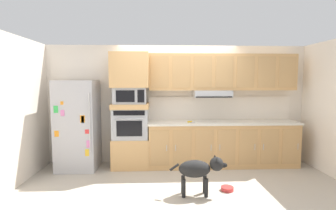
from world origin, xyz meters
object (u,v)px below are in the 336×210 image
at_px(built_in_oven, 131,123).
at_px(dog, 199,169).
at_px(refrigerator, 78,125).
at_px(screwdriver, 190,122).
at_px(dog_food_bowl, 227,189).
at_px(microwave, 130,95).

relative_size(built_in_oven, dog, 0.79).
xyz_separation_m(refrigerator, screwdriver, (2.23, -0.03, 0.05)).
bearing_deg(screwdriver, dog_food_bowl, -68.29).
distance_m(dog, dog_food_bowl, 0.62).
xyz_separation_m(refrigerator, built_in_oven, (1.04, 0.07, 0.02)).
relative_size(refrigerator, microwave, 2.73).
bearing_deg(refrigerator, dog, -30.83).
distance_m(refrigerator, dog_food_bowl, 3.06).
xyz_separation_m(refrigerator, microwave, (1.04, 0.07, 0.58)).
relative_size(microwave, dog_food_bowl, 3.22).
bearing_deg(built_in_oven, dog_food_bowl, -37.06).
height_order(refrigerator, dog_food_bowl, refrigerator).
bearing_deg(dog, built_in_oven, 131.45).
bearing_deg(screwdriver, dog, -90.88).
height_order(built_in_oven, screwdriver, built_in_oven).
xyz_separation_m(screwdriver, dog, (-0.02, -1.29, -0.53)).
distance_m(screwdriver, dog, 1.39).
bearing_deg(dog, refrigerator, 150.39).
bearing_deg(refrigerator, screwdriver, -0.83).
bearing_deg(refrigerator, dog_food_bowl, -23.68).
bearing_deg(built_in_oven, refrigerator, -176.27).
xyz_separation_m(microwave, screwdriver, (1.20, -0.10, -0.53)).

